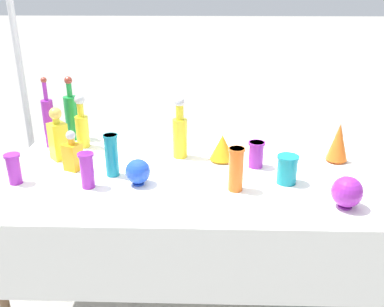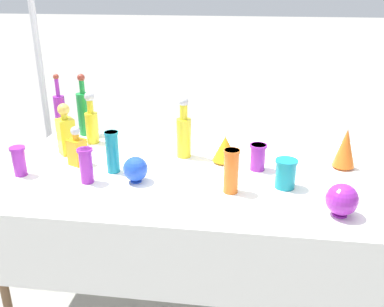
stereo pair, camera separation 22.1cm
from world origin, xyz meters
The scene contains 22 objects.
ground_plane centered at (0.00, 0.00, 0.00)m, with size 40.00×40.00×0.00m, color gray.
display_table centered at (0.00, -0.04, 0.70)m, with size 1.97×1.12×0.76m.
tall_bottle_0 centered at (-0.76, 0.48, 0.91)m, with size 0.09×0.09×0.40m.
tall_bottle_1 centered at (-0.86, 0.34, 0.92)m, with size 0.07×0.07×0.42m.
tall_bottle_2 centered at (-0.07, 0.19, 0.90)m, with size 0.08×0.08×0.35m.
tall_bottle_3 centered at (-0.66, 0.34, 0.89)m, with size 0.08×0.08×0.32m.
square_decanter_0 centered at (-0.63, 0.01, 0.85)m, with size 0.10×0.10×0.22m.
square_decanter_1 centered at (-0.75, 0.15, 0.89)m, with size 0.12×0.12×0.30m.
slender_vase_0 centered at (0.34, 0.07, 0.84)m, with size 0.09×0.09×0.14m.
slender_vase_1 centered at (-0.41, -0.06, 0.88)m, with size 0.07×0.07×0.22m.
slender_vase_2 centered at (0.21, -0.21, 0.87)m, with size 0.08×0.08×0.21m.
slender_vase_3 centered at (0.47, -0.13, 0.84)m, with size 0.11×0.11×0.14m.
slender_vase_4 centered at (-0.87, -0.17, 0.84)m, with size 0.08×0.08×0.15m.
slender_vase_5 centered at (-0.50, -0.20, 0.86)m, with size 0.08×0.08×0.18m.
fluted_vase_0 centered at (0.80, 0.16, 0.87)m, with size 0.12×0.12×0.22m.
fluted_vase_1 centered at (0.16, 0.15, 0.84)m, with size 0.14×0.14×0.15m.
round_bowl_0 centered at (0.69, -0.36, 0.84)m, with size 0.14×0.14×0.15m.
round_bowl_1 centered at (-0.26, -0.16, 0.83)m, with size 0.12×0.12×0.13m.
price_tag_left centered at (0.36, -0.48, 0.78)m, with size 0.06×0.01×0.04m, color white.
price_tag_center centered at (0.29, -0.50, 0.78)m, with size 0.05×0.01×0.03m, color white.
cardboard_box_behind_left centered at (0.25, 1.26, 0.17)m, with size 0.62×0.50×0.43m.
canopy_pole centered at (-1.16, 0.75, 0.94)m, with size 0.18×0.18×2.39m.
Camera 2 is at (0.28, -2.03, 1.70)m, focal length 40.00 mm.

